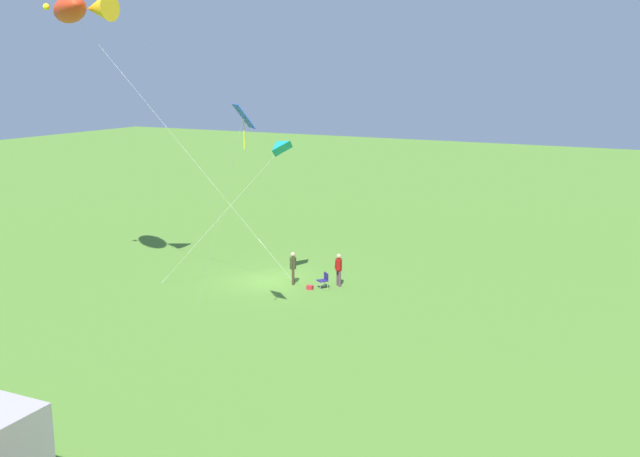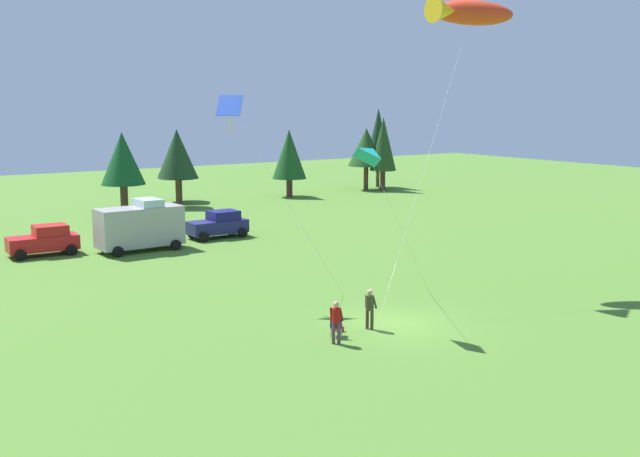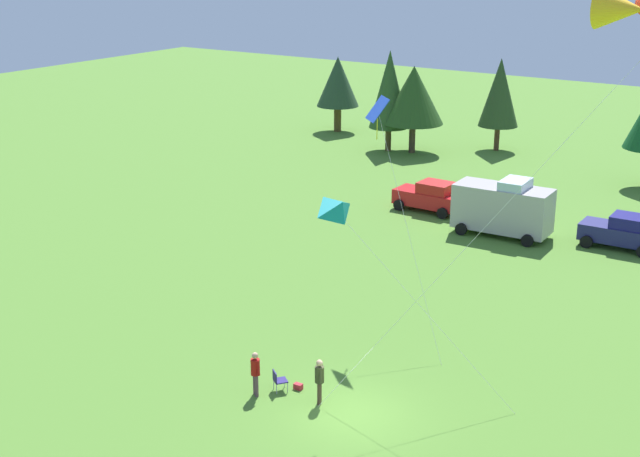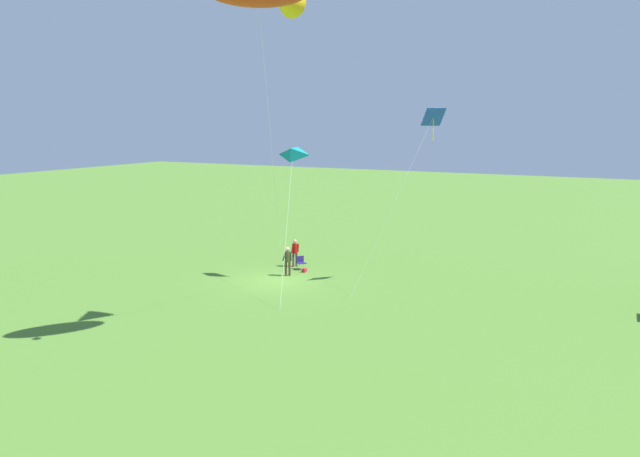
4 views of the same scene
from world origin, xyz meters
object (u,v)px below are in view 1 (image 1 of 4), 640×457
(kite_large_fish, at_px, (77,9))
(kite_diamond_blue, at_px, (243,121))
(person_spectator, at_px, (339,267))
(folding_chair, at_px, (324,279))
(backpack_on_grass, at_px, (310,287))
(person_kite_flyer, at_px, (293,265))
(kite_delta_teal, at_px, (276,146))

(kite_large_fish, bearing_deg, kite_diamond_blue, 164.81)
(kite_large_fish, bearing_deg, person_spectator, -155.06)
(kite_diamond_blue, bearing_deg, folding_chair, -86.33)
(backpack_on_grass, height_order, kite_diamond_blue, kite_diamond_blue)
(person_kite_flyer, xyz_separation_m, kite_large_fish, (9.54, 4.68, 13.04))
(kite_delta_teal, bearing_deg, kite_diamond_blue, 111.44)
(person_spectator, bearing_deg, kite_diamond_blue, 35.55)
(folding_chair, xyz_separation_m, person_spectator, (-0.50, -0.72, 0.53))
(person_kite_flyer, xyz_separation_m, kite_delta_teal, (0.56, 0.61, 6.31))
(person_spectator, height_order, kite_diamond_blue, kite_diamond_blue)
(folding_chair, height_order, person_spectator, person_spectator)
(person_kite_flyer, height_order, folding_chair, person_kite_flyer)
(folding_chair, relative_size, backpack_on_grass, 2.56)
(person_kite_flyer, height_order, kite_large_fish, kite_large_fish)
(person_spectator, bearing_deg, folding_chair, 0.58)
(person_spectator, bearing_deg, kite_delta_teal, -28.06)
(folding_chair, distance_m, person_spectator, 1.02)
(person_kite_flyer, relative_size, folding_chair, 2.12)
(backpack_on_grass, xyz_separation_m, kite_diamond_blue, (-1.05, 7.47, 9.05))
(folding_chair, xyz_separation_m, kite_delta_teal, (2.35, 0.70, 6.84))
(kite_large_fish, bearing_deg, backpack_on_grass, -158.51)
(folding_chair, bearing_deg, person_kite_flyer, -48.82)
(person_kite_flyer, bearing_deg, kite_delta_teal, 20.20)
(folding_chair, bearing_deg, kite_diamond_blue, 41.67)
(kite_large_fish, relative_size, kite_diamond_blue, 1.51)
(person_kite_flyer, bearing_deg, folding_chair, 156.02)
(backpack_on_grass, relative_size, kite_delta_teal, 0.04)
(kite_delta_teal, bearing_deg, folding_chair, -163.31)
(backpack_on_grass, distance_m, kite_large_fish, 18.14)
(person_kite_flyer, relative_size, backpack_on_grass, 5.44)
(person_kite_flyer, height_order, backpack_on_grass, person_kite_flyer)
(person_kite_flyer, distance_m, kite_large_fish, 16.82)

